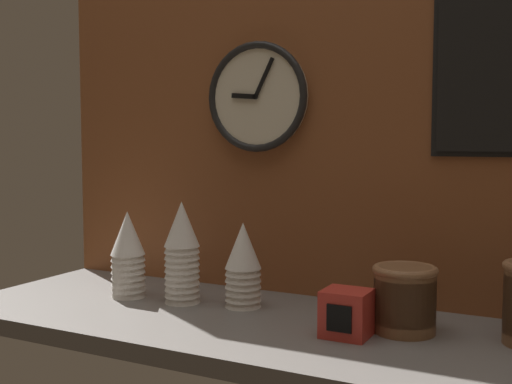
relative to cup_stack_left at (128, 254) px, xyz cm
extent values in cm
cube|color=slate|center=(44.05, -2.21, -13.22)|extent=(160.00, 56.00, 4.00)
cube|color=brown|center=(44.05, 24.29, 41.28)|extent=(160.00, 3.00, 105.00)
cone|color=white|center=(0.00, 0.00, -5.56)|extent=(8.92, 8.92, 11.32)
cone|color=white|center=(0.00, 0.00, -3.97)|extent=(8.92, 8.92, 11.32)
cone|color=white|center=(0.00, 0.00, -2.38)|extent=(8.92, 8.92, 11.32)
cone|color=white|center=(0.00, 0.00, -0.79)|extent=(8.92, 8.92, 11.32)
cone|color=white|center=(0.00, 0.00, 0.79)|extent=(8.92, 8.92, 11.32)
cone|color=white|center=(0.00, 0.00, 2.38)|extent=(8.92, 8.92, 11.32)
cone|color=white|center=(0.00, 0.00, 3.97)|extent=(8.92, 8.92, 11.32)
cone|color=white|center=(0.00, 0.00, 5.56)|extent=(8.92, 8.92, 11.32)
cone|color=white|center=(15.82, 1.52, -5.56)|extent=(8.92, 8.92, 11.32)
cone|color=white|center=(15.82, 1.52, -3.97)|extent=(8.92, 8.92, 11.32)
cone|color=white|center=(15.82, 1.52, -2.38)|extent=(8.92, 8.92, 11.32)
cone|color=white|center=(15.82, 1.52, -0.79)|extent=(8.92, 8.92, 11.32)
cone|color=white|center=(15.82, 1.52, 0.79)|extent=(8.92, 8.92, 11.32)
cone|color=white|center=(15.82, 1.52, 2.38)|extent=(8.92, 8.92, 11.32)
cone|color=white|center=(15.82, 1.52, 3.97)|extent=(8.92, 8.92, 11.32)
cone|color=white|center=(15.82, 1.52, 5.56)|extent=(8.92, 8.92, 11.32)
cone|color=white|center=(15.82, 1.52, 7.14)|extent=(8.92, 8.92, 11.32)
cone|color=white|center=(15.82, 1.52, 8.73)|extent=(8.92, 8.92, 11.32)
cone|color=white|center=(31.41, 4.90, -5.56)|extent=(8.92, 8.92, 11.32)
cone|color=white|center=(31.41, 4.90, -3.97)|extent=(8.92, 8.92, 11.32)
cone|color=white|center=(31.41, 4.90, -2.38)|extent=(8.92, 8.92, 11.32)
cone|color=white|center=(31.41, 4.90, -0.79)|extent=(8.92, 8.92, 11.32)
cone|color=white|center=(31.41, 4.90, 0.79)|extent=(8.92, 8.92, 11.32)
cone|color=white|center=(31.41, 4.90, 2.38)|extent=(8.92, 8.92, 11.32)
cone|color=white|center=(31.41, 4.90, 3.97)|extent=(8.92, 8.92, 11.32)
cylinder|color=brown|center=(71.83, 2.37, -8.82)|extent=(13.11, 13.11, 4.80)
cylinder|color=brown|center=(71.83, 2.37, -6.47)|extent=(13.11, 13.11, 4.80)
cylinder|color=brown|center=(71.83, 2.37, -4.12)|extent=(13.11, 13.11, 4.80)
cylinder|color=brown|center=(71.83, 2.37, -1.78)|extent=(13.11, 13.11, 4.80)
cylinder|color=brown|center=(71.83, 2.37, 0.57)|extent=(13.11, 13.11, 4.80)
torus|color=#946542|center=(71.83, 2.37, 2.25)|extent=(13.79, 13.79, 1.73)
cylinder|color=beige|center=(26.77, 21.69, 40.97)|extent=(28.32, 1.80, 28.32)
torus|color=black|center=(26.77, 20.88, 40.97)|extent=(29.17, 1.98, 29.17)
cube|color=black|center=(23.24, 20.39, 41.25)|extent=(7.16, 0.60, 1.83)
cube|color=black|center=(29.28, 20.39, 45.90)|extent=(5.80, 0.60, 10.25)
cylinder|color=black|center=(26.77, 20.39, 40.97)|extent=(1.42, 0.60, 1.42)
cube|color=red|center=(61.88, -5.99, -6.31)|extent=(9.58, 8.77, 9.81)
cube|color=black|center=(61.88, -10.58, -6.31)|extent=(5.27, 0.40, 5.49)
camera|label=1|loc=(105.30, -130.74, 29.74)|focal=45.00mm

